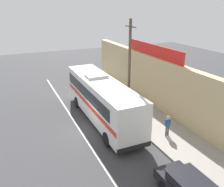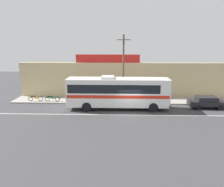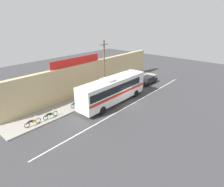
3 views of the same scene
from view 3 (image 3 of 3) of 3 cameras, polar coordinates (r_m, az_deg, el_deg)
ground_plane at (r=26.67m, az=4.70°, el=-2.72°), size 70.00×70.00×0.00m
sidewalk_slab at (r=29.73m, az=-3.36°, el=0.18°), size 30.00×3.60×0.14m
storefront_facade at (r=30.42m, az=-6.37°, el=5.25°), size 30.00×0.70×4.80m
storefront_billboard at (r=27.92m, az=-10.90°, el=9.71°), size 8.71×0.12×1.10m
road_center_stripe at (r=26.25m, az=6.11°, el=-3.19°), size 30.00×0.14×0.01m
intercity_bus at (r=25.67m, az=0.27°, el=1.34°), size 11.50×2.65×3.78m
parked_car at (r=34.57m, az=10.81°, el=4.20°), size 4.22×1.89×1.37m
utility_pole at (r=26.88m, az=-2.37°, el=7.54°), size 1.60×0.22×8.27m
motorcycle_orange at (r=25.37m, az=-10.84°, el=-3.03°), size 1.96×0.56×0.94m
motorcycle_blue at (r=22.52m, az=-23.20°, el=-8.01°), size 1.90×0.56×0.94m
motorcycle_green at (r=23.33m, az=-18.39°, el=-6.20°), size 1.89×0.56×0.94m
pedestrian_by_curb at (r=31.49m, az=1.35°, el=3.49°), size 0.30×0.48×1.64m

